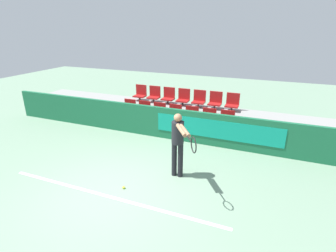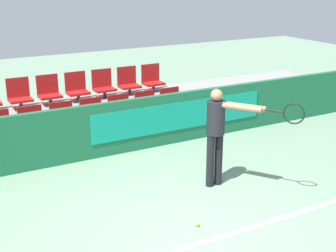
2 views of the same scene
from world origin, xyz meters
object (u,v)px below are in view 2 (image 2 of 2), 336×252
stadium_chair_1 (32,124)px  stadium_chair_3 (92,115)px  stadium_chair_12 (128,82)px  tennis_player (220,128)px  stadium_chair_10 (77,88)px  stadium_chair_11 (103,85)px  stadium_chair_6 (171,103)px  stadium_chair_9 (49,91)px  stadium_chair_8 (19,94)px  stadium_chair_2 (63,119)px  tennis_ball (197,224)px  stadium_chair_13 (152,79)px  stadium_chair_5 (146,107)px  stadium_chair_4 (120,111)px

stadium_chair_1 → stadium_chair_3: bearing=0.0°
stadium_chair_12 → tennis_player: (-0.06, -3.73, 0.00)m
stadium_chair_10 → stadium_chair_11: size_ratio=1.00×
stadium_chair_6 → stadium_chair_9: stadium_chair_9 is taller
stadium_chair_8 → tennis_player: (2.36, -3.73, 0.00)m
stadium_chair_1 → stadium_chair_2: bearing=0.0°
stadium_chair_8 → tennis_ball: stadium_chair_8 is taller
stadium_chair_13 → stadium_chair_10: bearing=180.0°
stadium_chair_5 → stadium_chair_10: 1.56m
stadium_chair_4 → stadium_chair_11: bearing=90.0°
tennis_ball → stadium_chair_10: bearing=91.9°
stadium_chair_5 → stadium_chair_10: (-1.21, 0.92, 0.36)m
stadium_chair_10 → stadium_chair_13: 1.81m
stadium_chair_3 → stadium_chair_6: (1.81, 0.00, 0.00)m
stadium_chair_1 → stadium_chair_12: stadium_chair_12 is taller
stadium_chair_4 → stadium_chair_6: bearing=0.0°
stadium_chair_5 → stadium_chair_6: size_ratio=1.00×
stadium_chair_3 → stadium_chair_10: stadium_chair_10 is taller
stadium_chair_9 → stadium_chair_3: bearing=-56.7°
stadium_chair_4 → stadium_chair_5: (0.60, 0.00, 0.00)m
stadium_chair_5 → stadium_chair_11: 1.16m
stadium_chair_12 → stadium_chair_13: size_ratio=1.00×
stadium_chair_6 → tennis_player: tennis_player is taller
stadium_chair_5 → tennis_player: size_ratio=0.37×
stadium_chair_9 → stadium_chair_13: bearing=0.0°
stadium_chair_8 → stadium_chair_9: same height
stadium_chair_12 → tennis_ball: 4.89m
stadium_chair_4 → stadium_chair_12: bearing=56.7°
tennis_ball → stadium_chair_12: bearing=77.2°
stadium_chair_2 → tennis_player: 3.33m
stadium_chair_2 → stadium_chair_5: size_ratio=1.00×
stadium_chair_4 → tennis_ball: 3.83m
stadium_chair_4 → tennis_player: size_ratio=0.37×
stadium_chair_2 → stadium_chair_12: 2.07m
stadium_chair_5 → stadium_chair_12: stadium_chair_12 is taller
stadium_chair_3 → stadium_chair_5: size_ratio=1.00×
stadium_chair_5 → stadium_chair_9: 2.07m
stadium_chair_5 → stadium_chair_6: 0.60m
stadium_chair_2 → tennis_player: (1.75, -2.81, 0.36)m
stadium_chair_8 → stadium_chair_11: 1.81m
stadium_chair_3 → stadium_chair_11: size_ratio=1.00×
stadium_chair_8 → stadium_chair_9: 0.60m
stadium_chair_6 → stadium_chair_9: 2.61m
stadium_chair_1 → stadium_chair_9: size_ratio=1.00×
stadium_chair_13 → stadium_chair_9: bearing=180.0°
stadium_chair_8 → tennis_ball: bearing=-73.8°
stadium_chair_2 → stadium_chair_8: bearing=123.3°
stadium_chair_3 → stadium_chair_5: same height
stadium_chair_2 → stadium_chair_13: stadium_chair_13 is taller
stadium_chair_13 → tennis_ball: bearing=-109.6°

